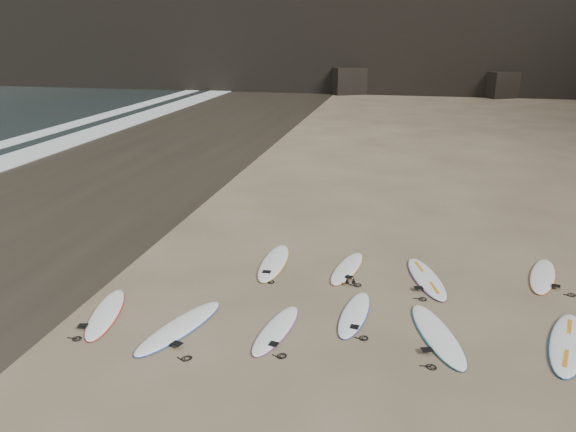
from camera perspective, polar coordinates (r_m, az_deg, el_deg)
name	(u,v)px	position (r m, az deg, el deg)	size (l,w,h in m)	color
ground	(390,329)	(12.37, 10.32, -11.19)	(240.00, 240.00, 0.00)	#897559
wet_sand	(89,179)	(25.28, -19.60, 3.59)	(12.00, 200.00, 0.01)	#383026
surfboard_0	(180,327)	(12.37, -10.94, -10.98)	(0.64, 2.66, 0.10)	white
surfboard_1	(276,329)	(12.07, -1.22, -11.45)	(0.53, 2.21, 0.08)	white
surfboard_2	(354,314)	(12.75, 6.76, -9.83)	(0.54, 2.25, 0.08)	white
surfboard_3	(437,334)	(12.27, 14.94, -11.55)	(0.63, 2.64, 0.09)	white
surfboard_4	(568,343)	(12.88, 26.53, -11.48)	(0.65, 2.73, 0.10)	white
surfboard_5	(274,262)	(15.26, -1.46, -4.71)	(0.63, 2.61, 0.09)	white
surfboard_6	(347,268)	(15.01, 6.03, -5.25)	(0.55, 2.28, 0.08)	white
surfboard_7	(426,278)	(14.75, 13.87, -6.14)	(0.62, 2.57, 0.09)	white
surfboard_8	(543,276)	(15.88, 24.45, -5.54)	(0.57, 2.39, 0.09)	white
surfboard_11	(106,313)	(13.31, -18.04, -9.38)	(0.57, 2.39, 0.09)	white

